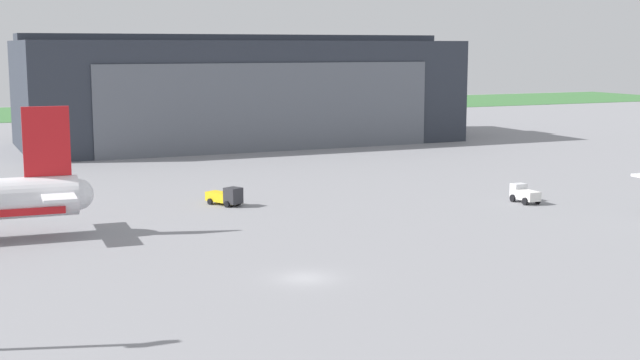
% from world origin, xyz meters
% --- Properties ---
extents(ground_plane, '(440.00, 440.00, 0.00)m').
position_xyz_m(ground_plane, '(0.00, 0.00, 0.00)').
color(ground_plane, gray).
extents(grass_field_strip, '(440.00, 56.00, 0.08)m').
position_xyz_m(grass_field_strip, '(0.00, 188.74, 0.04)').
color(grass_field_strip, '#3D743B').
rests_on(grass_field_strip, ground_plane).
extents(maintenance_hangar, '(80.87, 32.89, 20.49)m').
position_xyz_m(maintenance_hangar, '(28.10, 96.54, 9.78)').
color(maintenance_hangar, '#2D333D').
rests_on(maintenance_hangar, ground_plane).
extents(fuel_bowser, '(3.55, 4.94, 2.19)m').
position_xyz_m(fuel_bowser, '(4.31, 33.41, 1.04)').
color(fuel_bowser, '#2D2D33').
rests_on(fuel_bowser, ground_plane).
extents(baggage_tug, '(2.10, 3.98, 2.11)m').
position_xyz_m(baggage_tug, '(36.99, 20.59, 1.05)').
color(baggage_tug, silver).
rests_on(baggage_tug, ground_plane).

